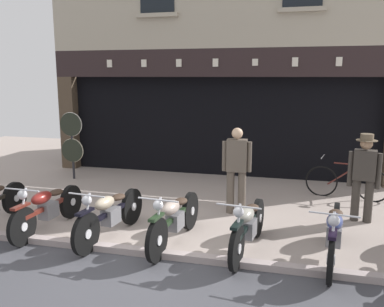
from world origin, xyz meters
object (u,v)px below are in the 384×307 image
object	(u,v)px
shopkeeper_center	(364,174)
advert_board_near	(266,110)
motorcycle_left	(47,207)
salesman_left	(237,167)
leaning_bicycle	(347,182)
motorcycle_center_right	(248,226)
tyre_sign_pole	(72,138)
motorcycle_center_left	(110,213)
motorcycle_center	(175,218)
motorcycle_right	(334,233)

from	to	relation	value
shopkeeper_center	advert_board_near	world-z (taller)	advert_board_near
motorcycle_left	salesman_left	xyz separation A→B (m)	(2.97, 1.73, 0.51)
shopkeeper_center	salesman_left	bearing A→B (deg)	12.85
shopkeeper_center	leaning_bicycle	bearing A→B (deg)	-76.30
motorcycle_center_right	salesman_left	xyz separation A→B (m)	(-0.44, 1.74, 0.50)
tyre_sign_pole	motorcycle_center_left	bearing A→B (deg)	-51.67
motorcycle_left	shopkeeper_center	distance (m)	5.60
motorcycle_center	motorcycle_right	distance (m)	2.37
shopkeeper_center	tyre_sign_pole	distance (m)	6.93
motorcycle_right	leaning_bicycle	bearing A→B (deg)	-92.13
motorcycle_left	leaning_bicycle	world-z (taller)	leaning_bicycle
motorcycle_left	shopkeeper_center	world-z (taller)	shopkeeper_center
motorcycle_center_left	shopkeeper_center	bearing A→B (deg)	-149.10
motorcycle_center_right	motorcycle_left	bearing A→B (deg)	6.89
motorcycle_center	salesman_left	size ratio (longest dim) A/B	1.21
motorcycle_center	tyre_sign_pole	world-z (taller)	tyre_sign_pole
motorcycle_center	tyre_sign_pole	bearing A→B (deg)	-36.38
motorcycle_center	leaning_bicycle	size ratio (longest dim) A/B	1.17
motorcycle_center_right	advert_board_near	bearing A→B (deg)	-81.13
motorcycle_center_right	salesman_left	bearing A→B (deg)	-68.85
motorcycle_left	advert_board_near	world-z (taller)	advert_board_near
salesman_left	tyre_sign_pole	world-z (taller)	tyre_sign_pole
tyre_sign_pole	motorcycle_center_right	bearing A→B (deg)	-34.40
shopkeeper_center	motorcycle_center_right	bearing A→B (deg)	54.99
motorcycle_left	salesman_left	size ratio (longest dim) A/B	1.18
motorcycle_center_right	shopkeeper_center	distance (m)	2.66
motorcycle_center_right	motorcycle_right	size ratio (longest dim) A/B	0.93
motorcycle_left	advert_board_near	size ratio (longest dim) A/B	2.17
motorcycle_right	tyre_sign_pole	size ratio (longest dim) A/B	1.20
motorcycle_center_right	advert_board_near	world-z (taller)	advert_board_near
motorcycle_center_right	motorcycle_center_left	bearing A→B (deg)	7.56
leaning_bicycle	motorcycle_left	bearing A→B (deg)	133.05
motorcycle_center_left	salesman_left	bearing A→B (deg)	-129.46
tyre_sign_pole	leaning_bicycle	xyz separation A→B (m)	(6.66, -0.08, -0.69)
motorcycle_left	motorcycle_right	world-z (taller)	motorcycle_right
motorcycle_center_left	tyre_sign_pole	bearing A→B (deg)	-45.50
leaning_bicycle	motorcycle_right	bearing A→B (deg)	-178.53
motorcycle_center	advert_board_near	size ratio (longest dim) A/B	2.23
motorcycle_left	leaning_bicycle	bearing A→B (deg)	-145.58
motorcycle_left	leaning_bicycle	size ratio (longest dim) A/B	1.14
motorcycle_left	shopkeeper_center	bearing A→B (deg)	-158.65
salesman_left	advert_board_near	size ratio (longest dim) A/B	1.84
salesman_left	motorcycle_right	bearing A→B (deg)	130.61
motorcycle_center_left	motorcycle_center_right	bearing A→B (deg)	-173.25
motorcycle_center	advert_board_near	distance (m)	5.09
motorcycle_right	shopkeeper_center	size ratio (longest dim) A/B	1.28
motorcycle_center	salesman_left	world-z (taller)	salesman_left
motorcycle_center_left	tyre_sign_pole	xyz separation A→B (m)	(-2.68, 3.39, 0.63)
motorcycle_center_right	salesman_left	world-z (taller)	salesman_left
motorcycle_center_left	salesman_left	size ratio (longest dim) A/B	1.21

